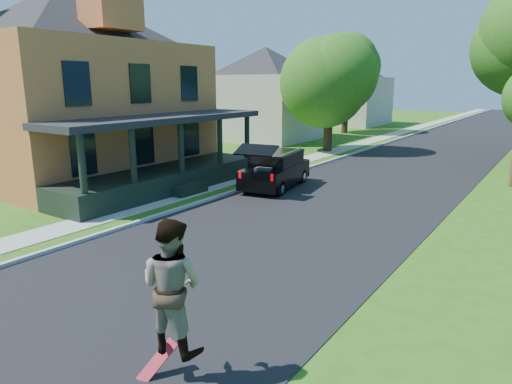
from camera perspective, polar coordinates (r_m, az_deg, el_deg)
The scene contains 13 objects.
ground at distance 11.14m, azimuth -8.48°, elevation -10.14°, with size 140.00×140.00×0.00m, color #2A5F13.
street at distance 28.65m, azimuth 19.73°, elevation 3.80°, with size 8.00×120.00×0.02m, color black.
curb at distance 29.90m, azimuth 12.21°, elevation 4.66°, with size 0.15×120.00×0.12m, color #ACACA6.
sidewalk at distance 30.51m, azimuth 9.51°, elevation 4.95°, with size 1.30×120.00×0.03m, color #9D9E95.
front_walk at distance 21.74m, azimuth -16.26°, elevation 1.18°, with size 6.50×1.20×0.03m, color #9D9E95.
main_house at distance 23.94m, azimuth -22.28°, elevation 13.69°, with size 15.56×15.56×10.10m.
neighbor_house_mid at distance 37.53m, azimuth 1.18°, elevation 13.12°, with size 12.78×12.78×8.30m.
neighbor_house_far at distance 51.67m, azimuth 11.18°, elevation 12.98°, with size 12.78×12.78×8.30m.
black_suv at distance 19.66m, azimuth 2.45°, elevation 2.82°, with size 2.39×4.69×2.09m.
skateboarder at distance 6.96m, azimuth -10.49°, elevation -11.43°, with size 1.09×0.90×2.06m.
skateboard at distance 7.68m, azimuth -12.23°, elevation -20.13°, with size 0.40×0.56×0.59m.
tree_left_mid at distance 30.54m, azimuth 9.22°, elevation 14.69°, with size 5.75×5.68×8.14m.
tree_left_far at distance 42.32m, azimuth 11.28°, elevation 15.12°, with size 6.70×6.37×8.62m.
Camera 1 is at (7.02, -7.42, 4.44)m, focal length 32.00 mm.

